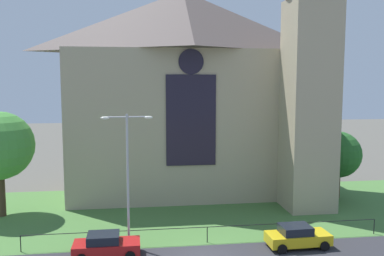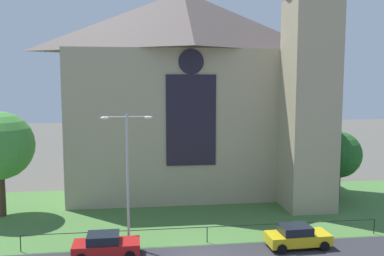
# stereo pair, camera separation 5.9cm
# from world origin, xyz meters

# --- Properties ---
(ground) EXTENTS (160.00, 160.00, 0.00)m
(ground) POSITION_xyz_m (0.00, 10.00, 0.00)
(ground) COLOR #56544C
(grass_verge) EXTENTS (120.00, 20.00, 0.01)m
(grass_verge) POSITION_xyz_m (0.00, 8.00, 0.00)
(grass_verge) COLOR #477538
(grass_verge) RESTS_ON ground
(church_building) EXTENTS (23.20, 16.20, 26.00)m
(church_building) POSITION_xyz_m (1.33, 16.62, 10.27)
(church_building) COLOR tan
(church_building) RESTS_ON ground
(iron_railing) EXTENTS (24.80, 0.07, 1.13)m
(iron_railing) POSITION_xyz_m (0.56, 2.50, 0.95)
(iron_railing) COLOR black
(iron_railing) RESTS_ON ground
(tree_right_far) EXTENTS (4.38, 4.38, 6.41)m
(tree_right_far) POSITION_xyz_m (14.71, 11.90, 4.19)
(tree_right_far) COLOR brown
(tree_right_far) RESTS_ON ground
(streetlamp_near) EXTENTS (3.37, 0.26, 9.00)m
(streetlamp_near) POSITION_xyz_m (-4.80, 2.40, 5.66)
(streetlamp_near) COLOR #B2B2B7
(streetlamp_near) RESTS_ON ground
(parked_car_red) EXTENTS (4.21, 2.05, 1.51)m
(parked_car_red) POSITION_xyz_m (-6.22, 1.03, 0.74)
(parked_car_red) COLOR #B21919
(parked_car_red) RESTS_ON ground
(parked_car_yellow) EXTENTS (4.26, 2.15, 1.51)m
(parked_car_yellow) POSITION_xyz_m (6.43, 0.91, 0.74)
(parked_car_yellow) COLOR gold
(parked_car_yellow) RESTS_ON ground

